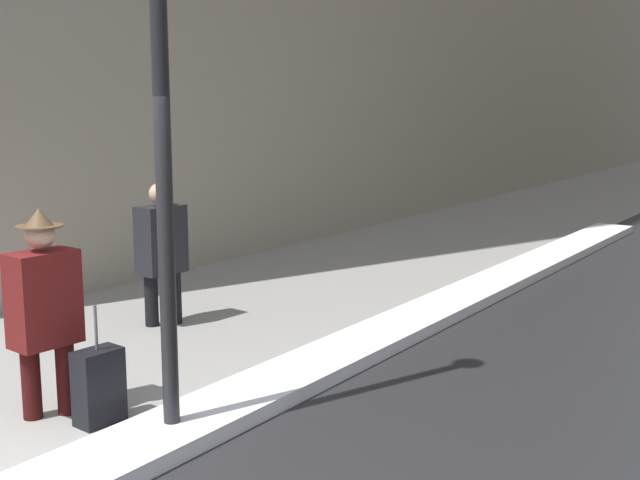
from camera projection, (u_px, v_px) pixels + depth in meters
sidewalk_slab at (538, 211)px, 18.28m from camera, size 4.00×80.00×0.01m
snow_bank_curb at (454, 302)px, 9.74m from camera, size 0.67×14.26×0.13m
pedestrian_in_fedora at (44, 305)px, 6.19m from camera, size 0.36×0.53×1.67m
pedestrian_trailing at (161, 247)px, 8.80m from camera, size 0.34×0.54×1.60m
rolling_suitcase at (99, 387)px, 6.15m from camera, size 0.25×0.38×0.95m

